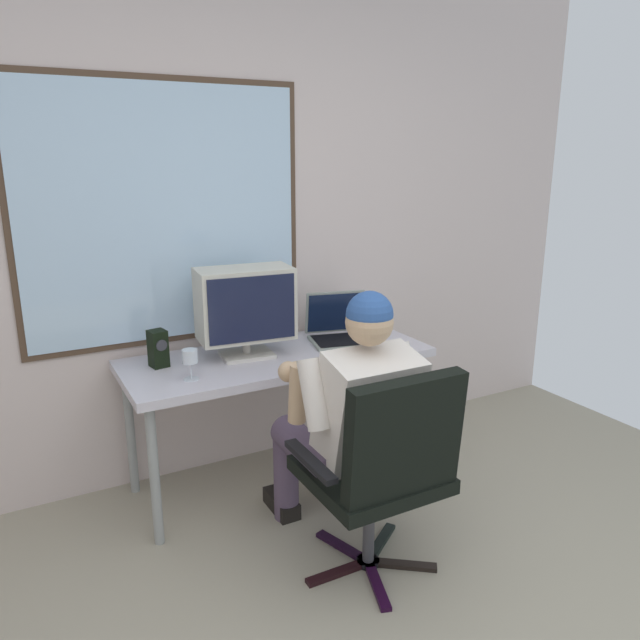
{
  "coord_description": "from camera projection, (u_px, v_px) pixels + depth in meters",
  "views": [
    {
      "loc": [
        -0.96,
        -0.81,
        1.71
      ],
      "look_at": [
        0.28,
        1.48,
        0.99
      ],
      "focal_mm": 34.16,
      "sensor_mm": 36.0,
      "label": 1
    }
  ],
  "objects": [
    {
      "name": "office_chair",
      "position": [
        385.0,
        463.0,
        2.39
      ],
      "size": [
        0.61,
        0.57,
        0.93
      ],
      "color": "black",
      "rests_on": "ground"
    },
    {
      "name": "wall_rear",
      "position": [
        197.0,
        215.0,
        3.13
      ],
      "size": [
        5.08,
        0.08,
        2.8
      ],
      "color": "beige",
      "rests_on": "ground"
    },
    {
      "name": "desk_speaker",
      "position": [
        158.0,
        349.0,
        2.91
      ],
      "size": [
        0.09,
        0.1,
        0.18
      ],
      "color": "black",
      "rests_on": "desk"
    },
    {
      "name": "wine_glass",
      "position": [
        190.0,
        358.0,
        2.74
      ],
      "size": [
        0.07,
        0.07,
        0.14
      ],
      "color": "silver",
      "rests_on": "desk"
    },
    {
      "name": "laptop",
      "position": [
        339.0,
        327.0,
        3.35
      ],
      "size": [
        0.4,
        0.38,
        0.26
      ],
      "color": "gray",
      "rests_on": "desk"
    },
    {
      "name": "crt_monitor",
      "position": [
        245.0,
        305.0,
        3.02
      ],
      "size": [
        0.49,
        0.29,
        0.45
      ],
      "color": "beige",
      "rests_on": "desk"
    },
    {
      "name": "desk",
      "position": [
        278.0,
        366.0,
        3.14
      ],
      "size": [
        1.56,
        0.63,
        0.71
      ],
      "color": "gray",
      "rests_on": "ground"
    },
    {
      "name": "person_seated",
      "position": [
        350.0,
        416.0,
        2.6
      ],
      "size": [
        0.53,
        0.8,
        1.2
      ],
      "color": "#514157",
      "rests_on": "ground"
    }
  ]
}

